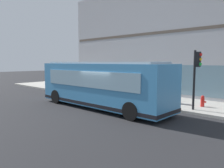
{
  "coord_description": "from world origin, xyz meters",
  "views": [
    {
      "loc": [
        -9.75,
        -9.59,
        3.08
      ],
      "look_at": [
        1.51,
        0.96,
        1.5
      ],
      "focal_mm": 35.1,
      "sensor_mm": 36.0,
      "label": 1
    }
  ],
  "objects_px": {
    "pedestrian_near_building_entrance": "(140,85)",
    "newspaper_vending_box": "(176,97)",
    "pedestrian_walking_along_curb": "(113,81)",
    "fire_hydrant": "(203,101)",
    "traffic_light_near_corner": "(197,68)",
    "city_bus_nearside": "(101,85)"
  },
  "relations": [
    {
      "from": "pedestrian_walking_along_curb",
      "to": "newspaper_vending_box",
      "type": "relative_size",
      "value": 2.01
    },
    {
      "from": "city_bus_nearside",
      "to": "pedestrian_walking_along_curb",
      "type": "distance_m",
      "value": 7.06
    },
    {
      "from": "pedestrian_near_building_entrance",
      "to": "pedestrian_walking_along_curb",
      "type": "bearing_deg",
      "value": 85.42
    },
    {
      "from": "traffic_light_near_corner",
      "to": "pedestrian_near_building_entrance",
      "type": "relative_size",
      "value": 2.33
    },
    {
      "from": "fire_hydrant",
      "to": "newspaper_vending_box",
      "type": "relative_size",
      "value": 0.82
    },
    {
      "from": "pedestrian_near_building_entrance",
      "to": "pedestrian_walking_along_curb",
      "type": "distance_m",
      "value": 3.45
    },
    {
      "from": "traffic_light_near_corner",
      "to": "newspaper_vending_box",
      "type": "height_order",
      "value": "traffic_light_near_corner"
    },
    {
      "from": "fire_hydrant",
      "to": "pedestrian_walking_along_curb",
      "type": "relative_size",
      "value": 0.41
    },
    {
      "from": "city_bus_nearside",
      "to": "traffic_light_near_corner",
      "type": "height_order",
      "value": "traffic_light_near_corner"
    },
    {
      "from": "traffic_light_near_corner",
      "to": "fire_hydrant",
      "type": "height_order",
      "value": "traffic_light_near_corner"
    },
    {
      "from": "pedestrian_near_building_entrance",
      "to": "pedestrian_walking_along_curb",
      "type": "relative_size",
      "value": 0.86
    },
    {
      "from": "fire_hydrant",
      "to": "pedestrian_near_building_entrance",
      "type": "height_order",
      "value": "pedestrian_near_building_entrance"
    },
    {
      "from": "city_bus_nearside",
      "to": "fire_hydrant",
      "type": "relative_size",
      "value": 13.57
    },
    {
      "from": "pedestrian_walking_along_curb",
      "to": "newspaper_vending_box",
      "type": "xyz_separation_m",
      "value": [
        -1.51,
        -7.45,
        -0.6
      ]
    },
    {
      "from": "fire_hydrant",
      "to": "newspaper_vending_box",
      "type": "xyz_separation_m",
      "value": [
        -0.17,
        1.81,
        0.09
      ]
    },
    {
      "from": "fire_hydrant",
      "to": "pedestrian_walking_along_curb",
      "type": "distance_m",
      "value": 9.38
    },
    {
      "from": "pedestrian_walking_along_curb",
      "to": "newspaper_vending_box",
      "type": "height_order",
      "value": "pedestrian_walking_along_curb"
    },
    {
      "from": "traffic_light_near_corner",
      "to": "pedestrian_walking_along_curb",
      "type": "relative_size",
      "value": 2.0
    },
    {
      "from": "traffic_light_near_corner",
      "to": "pedestrian_near_building_entrance",
      "type": "bearing_deg",
      "value": 68.2
    },
    {
      "from": "newspaper_vending_box",
      "to": "fire_hydrant",
      "type": "bearing_deg",
      "value": -84.57
    },
    {
      "from": "pedestrian_near_building_entrance",
      "to": "newspaper_vending_box",
      "type": "bearing_deg",
      "value": -107.06
    },
    {
      "from": "fire_hydrant",
      "to": "traffic_light_near_corner",
      "type": "bearing_deg",
      "value": -178.0
    }
  ]
}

